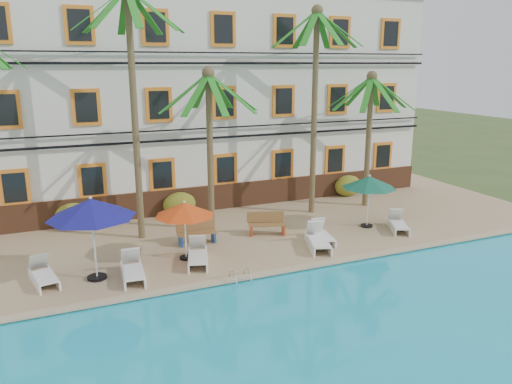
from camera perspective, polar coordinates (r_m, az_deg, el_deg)
name	(u,v)px	position (r m, az deg, el deg)	size (l,w,h in m)	color
ground	(253,272)	(17.48, -0.34, -9.10)	(100.00, 100.00, 0.00)	#384C23
pool_deck	(209,226)	(21.83, -5.43, -3.92)	(30.00, 12.00, 0.25)	tan
pool_coping	(264,274)	(16.61, 0.88, -9.35)	(30.00, 0.35, 0.06)	tan
hotel_building	(175,97)	(25.57, -9.19, 10.68)	(25.40, 6.44, 10.22)	silver
palm_b	(133,84)	(19.39, -13.91, 11.92)	(4.03, 4.03, 9.59)	brown
palm_c	(209,127)	(20.11, -5.34, 7.46)	(4.03, 4.03, 6.62)	brown
palm_d	(315,86)	(22.55, 6.76, 11.93)	(4.03, 4.03, 9.16)	brown
palm_e	(370,120)	(24.25, 12.84, 8.07)	(4.03, 4.03, 6.42)	brown
shrub_left	(73,216)	(22.27, -20.15, -2.57)	(1.50, 0.90, 1.10)	#2E5418
shrub_mid	(179,204)	(22.88, -8.74, -1.39)	(1.50, 0.90, 1.10)	#2E5418
shrub_right	(348,186)	(26.47, 10.47, 0.71)	(1.50, 0.90, 1.10)	#2E5418
umbrella_blue	(91,209)	(16.36, -18.32, -1.81)	(2.76, 2.76, 2.76)	black
umbrella_red	(184,210)	(17.50, -8.18, -2.01)	(2.13, 2.13, 2.14)	black
umbrella_green	(369,182)	(21.31, 12.82, 1.08)	(2.27, 2.27, 2.27)	black
lounger_a	(43,275)	(17.32, -23.13, -8.69)	(0.95, 1.84, 0.83)	white
lounger_b	(132,270)	(16.77, -13.94, -8.61)	(0.81, 1.90, 0.88)	white
lounger_c	(198,255)	(17.57, -6.68, -7.17)	(1.17, 1.97, 0.88)	white
lounger_d	(318,240)	(19.00, 7.07, -5.44)	(1.28, 2.07, 0.92)	white
lounger_e	(321,235)	(19.68, 7.45, -4.84)	(0.96, 1.84, 0.83)	white
lounger_f	(398,224)	(21.63, 15.91, -3.52)	(1.31, 1.82, 0.81)	white
bench_left	(196,231)	(19.39, -6.82, -4.49)	(1.51, 0.52, 0.93)	olive
bench_right	(267,223)	(20.24, 1.28, -3.57)	(1.57, 0.93, 0.93)	olive
pool_ladder	(240,280)	(16.23, -1.79, -10.06)	(0.54, 0.74, 0.74)	silver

